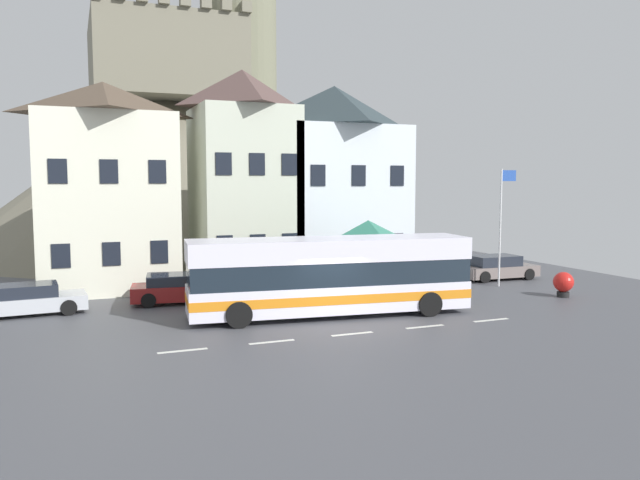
{
  "coord_description": "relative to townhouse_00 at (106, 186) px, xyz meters",
  "views": [
    {
      "loc": [
        -9.13,
        -21.15,
        5.42
      ],
      "look_at": [
        1.21,
        4.78,
        2.8
      ],
      "focal_mm": 34.88,
      "sensor_mm": 36.0,
      "label": 1
    }
  ],
  "objects": [
    {
      "name": "ground_plane",
      "position": [
        7.52,
        -12.3,
        -5.23
      ],
      "size": [
        40.0,
        60.0,
        0.07
      ],
      "color": "#4B4C52"
    },
    {
      "name": "townhouse_00",
      "position": [
        0.0,
        0.0,
        0.0
      ],
      "size": [
        6.5,
        6.66,
        10.41
      ],
      "color": "silver",
      "rests_on": "ground_plane"
    },
    {
      "name": "townhouse_01",
      "position": [
        7.03,
        -0.61,
        0.48
      ],
      "size": [
        5.08,
        5.45,
        11.37
      ],
      "color": "beige",
      "rests_on": "ground_plane"
    },
    {
      "name": "townhouse_02",
      "position": [
        12.63,
        0.01,
        0.25
      ],
      "size": [
        6.98,
        6.68,
        10.91
      ],
      "color": "silver",
      "rests_on": "ground_plane"
    },
    {
      "name": "hilltop_castle",
      "position": [
        5.76,
        18.24,
        1.83
      ],
      "size": [
        33.52,
        33.52,
        22.47
      ],
      "color": "#716C5A",
      "rests_on": "ground_plane"
    },
    {
      "name": "transit_bus",
      "position": [
        7.97,
        -10.52,
        -3.61
      ],
      "size": [
        11.6,
        3.82,
        3.16
      ],
      "rotation": [
        0.0,
        0.0,
        -0.11
      ],
      "color": "white",
      "rests_on": "ground_plane"
    },
    {
      "name": "bus_shelter",
      "position": [
        11.29,
        -7.23,
        -2.22
      ],
      "size": [
        3.6,
        3.6,
        3.62
      ],
      "color": "#473D33",
      "rests_on": "ground_plane"
    },
    {
      "name": "parked_car_00",
      "position": [
        2.83,
        -5.56,
        -4.55
      ],
      "size": [
        4.7,
        2.46,
        1.31
      ],
      "rotation": [
        0.0,
        0.0,
        -0.15
      ],
      "color": "maroon",
      "rests_on": "ground_plane"
    },
    {
      "name": "parked_car_01",
      "position": [
        12.86,
        -5.1,
        -4.51
      ],
      "size": [
        4.68,
        2.2,
        1.41
      ],
      "rotation": [
        0.0,
        0.0,
        -0.06
      ],
      "color": "silver",
      "rests_on": "ground_plane"
    },
    {
      "name": "parked_car_02",
      "position": [
        20.22,
        -5.24,
        -4.55
      ],
      "size": [
        4.43,
        2.08,
        1.34
      ],
      "rotation": [
        0.0,
        0.0,
        -0.02
      ],
      "color": "slate",
      "rests_on": "ground_plane"
    },
    {
      "name": "parked_car_03",
      "position": [
        -3.47,
        -5.82,
        -4.58
      ],
      "size": [
        4.54,
        2.2,
        1.27
      ],
      "rotation": [
        0.0,
        0.0,
        0.08
      ],
      "color": "silver",
      "rests_on": "ground_plane"
    },
    {
      "name": "pedestrian_00",
      "position": [
        14.03,
        -10.34,
        -4.27
      ],
      "size": [
        0.32,
        0.32,
        1.61
      ],
      "color": "#2D2D38",
      "rests_on": "ground_plane"
    },
    {
      "name": "pedestrian_01",
      "position": [
        15.21,
        -9.03,
        -4.26
      ],
      "size": [
        0.32,
        0.33,
        1.6
      ],
      "color": "black",
      "rests_on": "ground_plane"
    },
    {
      "name": "pedestrian_02",
      "position": [
        14.93,
        -8.04,
        -4.38
      ],
      "size": [
        0.35,
        0.37,
        1.52
      ],
      "color": "#38332D",
      "rests_on": "ground_plane"
    },
    {
      "name": "public_bench",
      "position": [
        9.21,
        -5.5,
        -4.73
      ],
      "size": [
        1.6,
        0.48,
        0.87
      ],
      "color": "#33473D",
      "rests_on": "ground_plane"
    },
    {
      "name": "flagpole",
      "position": [
        18.94,
        -7.25,
        -1.63
      ],
      "size": [
        0.95,
        0.1,
        6.08
      ],
      "color": "silver",
      "rests_on": "ground_plane"
    },
    {
      "name": "harbour_buoy",
      "position": [
        19.75,
        -10.85,
        -4.53
      ],
      "size": [
        0.94,
        0.94,
        1.19
      ],
      "color": "black",
      "rests_on": "ground_plane"
    }
  ]
}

